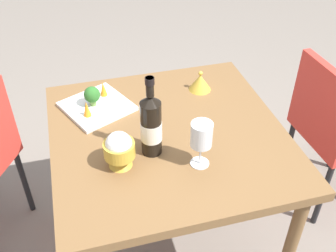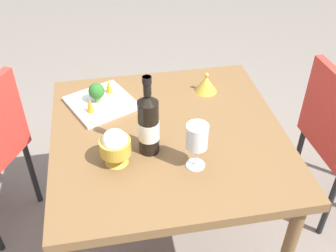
{
  "view_description": "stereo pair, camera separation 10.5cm",
  "coord_description": "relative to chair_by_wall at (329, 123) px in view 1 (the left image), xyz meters",
  "views": [
    {
      "loc": [
        1.17,
        -0.32,
        1.75
      ],
      "look_at": [
        0.0,
        0.0,
        0.78
      ],
      "focal_mm": 42.96,
      "sensor_mm": 36.0,
      "label": 1
    },
    {
      "loc": [
        1.2,
        -0.22,
        1.75
      ],
      "look_at": [
        0.0,
        0.0,
        0.78
      ],
      "focal_mm": 42.96,
      "sensor_mm": 36.0,
      "label": 2
    }
  ],
  "objects": [
    {
      "name": "broccoli_floret",
      "position": [
        -0.12,
        -1.12,
        0.29
      ],
      "size": [
        0.07,
        0.07,
        0.09
      ],
      "color": "#729E4C",
      "rests_on": "serving_plate"
    },
    {
      "name": "wine_bottle",
      "position": [
        0.21,
        -0.94,
        0.35
      ],
      "size": [
        0.08,
        0.08,
        0.32
      ],
      "color": "black",
      "rests_on": "dining_table"
    },
    {
      "name": "wine_glass",
      "position": [
        0.32,
        -0.79,
        0.35
      ],
      "size": [
        0.08,
        0.08,
        0.18
      ],
      "color": "white",
      "rests_on": "dining_table"
    },
    {
      "name": "serving_plate",
      "position": [
        -0.11,
        -1.1,
        0.23
      ],
      "size": [
        0.33,
        0.33,
        0.02
      ],
      "rotation": [
        0.0,
        0.0,
        0.43
      ],
      "color": "white",
      "rests_on": "dining_table"
    },
    {
      "name": "dining_table",
      "position": [
        0.12,
        -0.86,
        0.14
      ],
      "size": [
        0.9,
        0.9,
        0.75
      ],
      "color": "brown",
      "rests_on": "ground_plane"
    },
    {
      "name": "rice_bowl",
      "position": [
        0.25,
        -1.07,
        0.3
      ],
      "size": [
        0.11,
        0.11,
        0.14
      ],
      "color": "gold",
      "rests_on": "dining_table"
    },
    {
      "name": "rice_bowl_lid",
      "position": [
        -0.14,
        -0.64,
        0.26
      ],
      "size": [
        0.1,
        0.1,
        0.09
      ],
      "color": "gold",
      "rests_on": "dining_table"
    },
    {
      "name": "chair_by_wall",
      "position": [
        0.0,
        0.0,
        0.0
      ],
      "size": [
        0.42,
        0.42,
        0.85
      ],
      "rotation": [
        0.0,
        0.0,
        0.04
      ],
      "color": "red",
      "rests_on": "ground_plane"
    },
    {
      "name": "carrot_garnish_left",
      "position": [
        -0.18,
        -1.06,
        0.27
      ],
      "size": [
        0.03,
        0.03,
        0.07
      ],
      "color": "orange",
      "rests_on": "serving_plate"
    },
    {
      "name": "ground_plane",
      "position": [
        0.12,
        -0.86,
        -0.53
      ],
      "size": [
        8.0,
        8.0,
        0.0
      ],
      "primitive_type": "plane",
      "color": "gray"
    },
    {
      "name": "carrot_garnish_right",
      "position": [
        -0.05,
        -1.15,
        0.27
      ],
      "size": [
        0.03,
        0.03,
        0.07
      ],
      "color": "orange",
      "rests_on": "serving_plate"
    }
  ]
}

